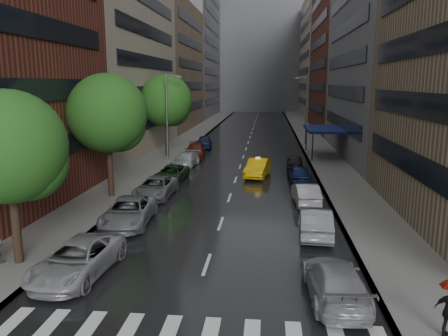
# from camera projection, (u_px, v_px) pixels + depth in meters

# --- Properties ---
(ground) EXTENTS (220.00, 220.00, 0.00)m
(ground) POSITION_uv_depth(u_px,v_px,m) (192.00, 308.00, 16.31)
(ground) COLOR gray
(ground) RESTS_ON ground
(road) EXTENTS (14.00, 140.00, 0.01)m
(road) POSITION_uv_depth(u_px,v_px,m) (249.00, 139.00, 65.12)
(road) COLOR black
(road) RESTS_ON ground
(sidewalk_left) EXTENTS (4.00, 140.00, 0.15)m
(sidewalk_left) POSITION_uv_depth(u_px,v_px,m) (190.00, 138.00, 65.99)
(sidewalk_left) COLOR gray
(sidewalk_left) RESTS_ON ground
(sidewalk_right) EXTENTS (4.00, 140.00, 0.15)m
(sidewalk_right) POSITION_uv_depth(u_px,v_px,m) (311.00, 139.00, 64.23)
(sidewalk_right) COLOR gray
(sidewalk_right) RESTS_ON ground
(buildings_left) EXTENTS (8.00, 108.00, 38.00)m
(buildings_left) POSITION_uv_depth(u_px,v_px,m) (162.00, 35.00, 72.10)
(buildings_left) COLOR maroon
(buildings_left) RESTS_ON ground
(buildings_right) EXTENTS (8.05, 109.10, 36.00)m
(buildings_right) POSITION_uv_depth(u_px,v_px,m) (350.00, 38.00, 67.30)
(buildings_right) COLOR #937A5B
(buildings_right) RESTS_ON ground
(building_far) EXTENTS (40.00, 14.00, 32.00)m
(building_far) POSITION_uv_depth(u_px,v_px,m) (260.00, 56.00, 128.44)
(building_far) COLOR slate
(building_far) RESTS_ON ground
(tree_near) EXTENTS (5.04, 5.04, 8.04)m
(tree_near) POSITION_uv_depth(u_px,v_px,m) (9.00, 147.00, 19.10)
(tree_near) COLOR #382619
(tree_near) RESTS_ON ground
(tree_mid) EXTENTS (5.62, 5.62, 8.95)m
(tree_mid) POSITION_uv_depth(u_px,v_px,m) (107.00, 114.00, 30.78)
(tree_mid) COLOR #382619
(tree_mid) RESTS_ON ground
(tree_far) EXTENTS (5.78, 5.78, 9.20)m
(tree_far) POSITION_uv_depth(u_px,v_px,m) (166.00, 101.00, 48.31)
(tree_far) COLOR #382619
(tree_far) RESTS_ON ground
(taxi) EXTENTS (2.43, 5.07, 1.60)m
(taxi) POSITION_uv_depth(u_px,v_px,m) (258.00, 168.00, 38.96)
(taxi) COLOR yellow
(taxi) RESTS_ON ground
(parked_cars_left) EXTENTS (2.96, 43.10, 1.55)m
(parked_cars_left) POSITION_uv_depth(u_px,v_px,m) (167.00, 177.00, 35.45)
(parked_cars_left) COLOR #9D9CA2
(parked_cars_left) RESTS_ON ground
(parked_cars_right) EXTENTS (2.33, 31.03, 1.57)m
(parked_cars_right) POSITION_uv_depth(u_px,v_px,m) (309.00, 202.00, 28.03)
(parked_cars_right) COLOR #949499
(parked_cars_right) RESTS_ON ground
(street_lamp_left) EXTENTS (1.74, 0.22, 9.00)m
(street_lamp_left) POSITION_uv_depth(u_px,v_px,m) (168.00, 116.00, 45.41)
(street_lamp_left) COLOR gray
(street_lamp_left) RESTS_ON sidewalk_left
(street_lamp_right) EXTENTS (1.74, 0.22, 9.00)m
(street_lamp_right) POSITION_uv_depth(u_px,v_px,m) (306.00, 108.00, 58.54)
(street_lamp_right) COLOR gray
(street_lamp_right) RESTS_ON sidewalk_right
(awning) EXTENTS (4.00, 8.00, 3.12)m
(awning) POSITION_uv_depth(u_px,v_px,m) (324.00, 129.00, 48.99)
(awning) COLOR navy
(awning) RESTS_ON sidewalk_right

